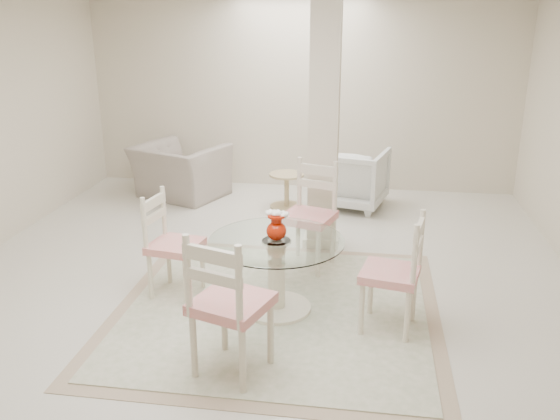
# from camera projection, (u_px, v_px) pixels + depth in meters

# --- Properties ---
(ground) EXTENTS (7.00, 7.00, 0.00)m
(ground) POSITION_uv_depth(u_px,v_px,m) (255.00, 293.00, 5.43)
(ground) COLOR beige
(ground) RESTS_ON ground
(room_shell) EXTENTS (6.02, 7.02, 2.71)m
(room_shell) POSITION_uv_depth(u_px,v_px,m) (252.00, 89.00, 4.82)
(room_shell) COLOR beige
(room_shell) RESTS_ON ground
(column) EXTENTS (0.30, 0.30, 2.70)m
(column) POSITION_uv_depth(u_px,v_px,m) (324.00, 123.00, 6.13)
(column) COLOR beige
(column) RESTS_ON ground
(area_rug) EXTENTS (2.77, 2.77, 0.02)m
(area_rug) POSITION_uv_depth(u_px,v_px,m) (277.00, 309.00, 5.12)
(area_rug) COLOR tan
(area_rug) RESTS_ON ground
(dining_table) EXTENTS (1.13, 1.13, 0.65)m
(dining_table) POSITION_uv_depth(u_px,v_px,m) (276.00, 275.00, 5.01)
(dining_table) COLOR #F4EBC9
(dining_table) RESTS_ON ground
(red_vase) EXTENTS (0.20, 0.17, 0.26)m
(red_vase) POSITION_uv_depth(u_px,v_px,m) (276.00, 226.00, 4.87)
(red_vase) COLOR #AA1905
(red_vase) RESTS_ON dining_table
(dining_chair_east) EXTENTS (0.51, 0.51, 1.09)m
(dining_chair_east) POSITION_uv_depth(u_px,v_px,m) (400.00, 265.00, 4.63)
(dining_chair_east) COLOR beige
(dining_chair_east) RESTS_ON ground
(dining_chair_north) EXTENTS (0.59, 0.59, 1.18)m
(dining_chair_north) POSITION_uv_depth(u_px,v_px,m) (311.00, 207.00, 5.84)
(dining_chair_north) COLOR beige
(dining_chair_north) RESTS_ON ground
(dining_chair_west) EXTENTS (0.48, 0.48, 1.06)m
(dining_chair_west) POSITION_uv_depth(u_px,v_px,m) (168.00, 237.00, 5.25)
(dining_chair_west) COLOR #EFE5C5
(dining_chair_west) RESTS_ON ground
(dining_chair_south) EXTENTS (0.61, 0.61, 1.20)m
(dining_chair_south) POSITION_uv_depth(u_px,v_px,m) (225.00, 296.00, 4.00)
(dining_chair_south) COLOR beige
(dining_chair_south) RESTS_ON ground
(recliner_taupe) EXTENTS (1.39, 1.32, 0.72)m
(recliner_taupe) POSITION_uv_depth(u_px,v_px,m) (180.00, 171.00, 8.08)
(recliner_taupe) COLOR gray
(recliner_taupe) RESTS_ON ground
(armchair_white) EXTENTS (1.01, 1.02, 0.77)m
(armchair_white) POSITION_uv_depth(u_px,v_px,m) (352.00, 178.00, 7.69)
(armchair_white) COLOR silver
(armchair_white) RESTS_ON ground
(side_table) EXTENTS (0.45, 0.45, 0.46)m
(side_table) POSITION_uv_depth(u_px,v_px,m) (287.00, 192.00, 7.66)
(side_table) COLOR tan
(side_table) RESTS_ON ground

